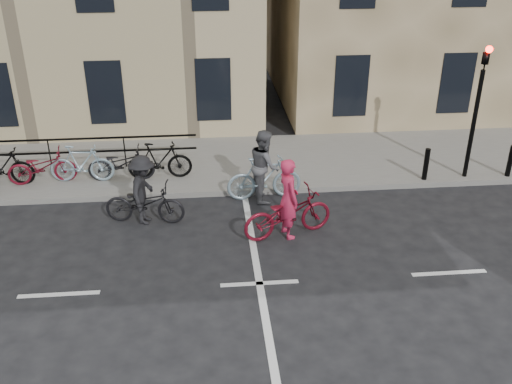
{
  "coord_description": "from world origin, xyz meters",
  "views": [
    {
      "loc": [
        -0.97,
        -9.52,
        6.85
      ],
      "look_at": [
        0.11,
        1.98,
        1.1
      ],
      "focal_mm": 40.0,
      "sensor_mm": 36.0,
      "label": 1
    }
  ],
  "objects": [
    {
      "name": "ground",
      "position": [
        0.0,
        0.0,
        0.0
      ],
      "size": [
        120.0,
        120.0,
        0.0
      ],
      "primitive_type": "plane",
      "color": "black",
      "rests_on": "ground"
    },
    {
      "name": "parked_bikes",
      "position": [
        -4.92,
        5.04,
        0.65
      ],
      "size": [
        7.25,
        1.23,
        1.05
      ],
      "color": "black",
      "rests_on": "sidewalk"
    },
    {
      "name": "cyclist_pink",
      "position": [
        0.84,
        1.87,
        0.67
      ],
      "size": [
        2.28,
        1.32,
        1.92
      ],
      "rotation": [
        0.0,
        0.0,
        1.85
      ],
      "color": "maroon",
      "rests_on": "ground"
    },
    {
      "name": "sidewalk",
      "position": [
        -4.0,
        6.0,
        0.07
      ],
      "size": [
        46.0,
        4.0,
        0.15
      ],
      "primitive_type": "cube",
      "color": "slate",
      "rests_on": "ground"
    },
    {
      "name": "cyclist_grey",
      "position": [
        0.5,
        3.8,
        0.77
      ],
      "size": [
        2.0,
        0.98,
        1.9
      ],
      "rotation": [
        0.0,
        0.0,
        1.65
      ],
      "color": "#92AFBF",
      "rests_on": "ground"
    },
    {
      "name": "traffic_light",
      "position": [
        6.2,
        4.34,
        2.45
      ],
      "size": [
        0.18,
        0.3,
        3.9
      ],
      "color": "black",
      "rests_on": "sidewalk"
    },
    {
      "name": "bollard_west",
      "position": [
        7.4,
        4.25,
        0.6
      ],
      "size": [
        0.14,
        0.14,
        0.9
      ],
      "primitive_type": "cylinder",
      "color": "black",
      "rests_on": "sidewalk"
    },
    {
      "name": "cyclist_dark",
      "position": [
        -2.5,
        2.82,
        0.68
      ],
      "size": [
        2.03,
        1.21,
        1.73
      ],
      "rotation": [
        0.0,
        0.0,
        1.4
      ],
      "color": "black",
      "rests_on": "ground"
    },
    {
      "name": "bollard_east",
      "position": [
        5.0,
        4.25,
        0.6
      ],
      "size": [
        0.14,
        0.14,
        0.9
      ],
      "primitive_type": "cylinder",
      "color": "black",
      "rests_on": "sidewalk"
    }
  ]
}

